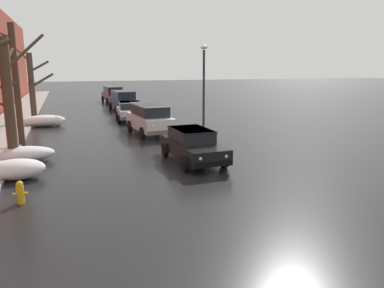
% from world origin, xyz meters
% --- Properties ---
extents(snow_bank_near_corner_left, '(2.54, 1.17, 0.67)m').
position_xyz_m(snow_bank_near_corner_left, '(-4.62, 12.35, 0.32)').
color(snow_bank_near_corner_left, white).
rests_on(snow_bank_near_corner_left, ground).
extents(snow_bank_along_left_kerb, '(2.56, 1.46, 0.58)m').
position_xyz_m(snow_bank_along_left_kerb, '(4.03, 26.58, 0.24)').
color(snow_bank_along_left_kerb, white).
rests_on(snow_bank_along_left_kerb, ground).
extents(snow_bank_mid_block_left, '(2.82, 1.13, 0.78)m').
position_xyz_m(snow_bank_mid_block_left, '(-4.22, 22.29, 0.38)').
color(snow_bank_mid_block_left, white).
rests_on(snow_bank_mid_block_left, ground).
extents(snow_bank_near_corner_right, '(3.08, 0.91, 0.63)m').
position_xyz_m(snow_bank_near_corner_right, '(4.52, 29.14, 0.30)').
color(snow_bank_near_corner_right, white).
rests_on(snow_bank_near_corner_right, ground).
extents(snow_bank_along_right_kerb, '(1.99, 1.20, 0.75)m').
position_xyz_m(snow_bank_along_right_kerb, '(-4.75, 9.66, 0.37)').
color(snow_bank_along_right_kerb, white).
rests_on(snow_bank_along_right_kerb, ground).
extents(bare_tree_second_along_sidewalk, '(3.61, 1.98, 5.49)m').
position_xyz_m(bare_tree_second_along_sidewalk, '(-5.06, 12.46, 2.81)').
color(bare_tree_second_along_sidewalk, '#423323').
rests_on(bare_tree_second_along_sidewalk, ground).
extents(bare_tree_mid_block, '(2.06, 3.47, 6.21)m').
position_xyz_m(bare_tree_mid_block, '(-5.13, 15.73, 3.19)').
color(bare_tree_mid_block, '#423323').
rests_on(bare_tree_mid_block, ground).
extents(bare_tree_far_down_block, '(2.88, 2.80, 5.67)m').
position_xyz_m(bare_tree_far_down_block, '(-5.01, 24.93, 2.68)').
color(bare_tree_far_down_block, '#4C3D2D').
rests_on(bare_tree_far_down_block, ground).
extents(sedan_black_approaching_near_lane, '(2.00, 4.40, 1.42)m').
position_xyz_m(sedan_black_approaching_near_lane, '(2.27, 10.01, 0.75)').
color(sedan_black_approaching_near_lane, black).
rests_on(sedan_black_approaching_near_lane, ground).
extents(suv_white_parked_kerbside_close, '(2.29, 4.70, 1.82)m').
position_xyz_m(suv_white_parked_kerbside_close, '(1.99, 17.14, 0.99)').
color(suv_white_parked_kerbside_close, silver).
rests_on(suv_white_parked_kerbside_close, ground).
extents(sedan_silver_parked_kerbside_mid, '(2.18, 4.17, 1.42)m').
position_xyz_m(sedan_silver_parked_kerbside_mid, '(1.80, 23.23, 0.75)').
color(sedan_silver_parked_kerbside_mid, '#B7B7BC').
rests_on(sedan_silver_parked_kerbside_mid, ground).
extents(suv_darkblue_parked_far_down_block, '(2.33, 4.89, 1.82)m').
position_xyz_m(suv_darkblue_parked_far_down_block, '(2.28, 29.64, 0.99)').
color(suv_darkblue_parked_far_down_block, navy).
rests_on(suv_darkblue_parked_far_down_block, ground).
extents(suv_maroon_queued_behind_truck, '(2.25, 4.92, 1.82)m').
position_xyz_m(suv_maroon_queued_behind_truck, '(2.33, 37.58, 0.99)').
color(suv_maroon_queued_behind_truck, maroon).
rests_on(suv_maroon_queued_behind_truck, ground).
extents(fire_hydrant, '(0.42, 0.22, 0.71)m').
position_xyz_m(fire_hydrant, '(-4.27, 6.95, 0.36)').
color(fire_hydrant, gold).
rests_on(fire_hydrant, ground).
extents(street_lamp_post, '(0.44, 0.24, 5.24)m').
position_xyz_m(street_lamp_post, '(5.13, 16.22, 2.97)').
color(street_lamp_post, '#28282D').
rests_on(street_lamp_post, ground).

